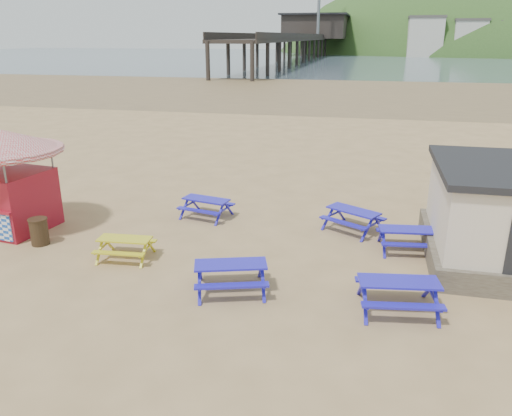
% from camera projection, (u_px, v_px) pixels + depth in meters
% --- Properties ---
extents(ground, '(400.00, 400.00, 0.00)m').
position_uv_depth(ground, '(219.00, 247.00, 17.06)').
color(ground, tan).
rests_on(ground, ground).
extents(wet_sand, '(400.00, 400.00, 0.00)m').
position_uv_depth(wet_sand, '(338.00, 89.00, 67.72)').
color(wet_sand, olive).
rests_on(wet_sand, ground).
extents(sea, '(400.00, 400.00, 0.00)m').
position_uv_depth(sea, '(362.00, 57.00, 173.65)').
color(sea, '#4B5E6B').
rests_on(sea, ground).
extents(picnic_table_blue_a, '(2.12, 1.84, 0.77)m').
position_uv_depth(picnic_table_blue_a, '(206.00, 208.00, 19.81)').
color(picnic_table_blue_a, '#1C0DB1').
rests_on(picnic_table_blue_a, ground).
extents(picnic_table_blue_b, '(2.47, 2.33, 0.82)m').
position_uv_depth(picnic_table_blue_b, '(353.00, 220.00, 18.43)').
color(picnic_table_blue_b, '#1C0DB1').
rests_on(picnic_table_blue_b, ground).
extents(picnic_table_blue_c, '(2.06, 1.75, 0.79)m').
position_uv_depth(picnic_table_blue_c, '(407.00, 240.00, 16.69)').
color(picnic_table_blue_c, '#1C0DB1').
rests_on(picnic_table_blue_c, ground).
extents(picnic_table_blue_d, '(2.41, 2.15, 0.84)m').
position_uv_depth(picnic_table_blue_d, '(231.00, 277.00, 14.04)').
color(picnic_table_blue_d, '#1C0DB1').
rests_on(picnic_table_blue_d, ground).
extents(picnic_table_blue_e, '(2.29, 1.95, 0.86)m').
position_uv_depth(picnic_table_blue_e, '(398.00, 296.00, 13.02)').
color(picnic_table_blue_e, '#1C0DB1').
rests_on(picnic_table_blue_e, ground).
extents(picnic_table_yellow, '(1.80, 1.50, 0.71)m').
position_uv_depth(picnic_table_yellow, '(125.00, 248.00, 16.11)').
color(picnic_table_yellow, '#BCAC0E').
rests_on(picnic_table_yellow, ground).
extents(ice_cream_kiosk, '(4.68, 4.68, 3.75)m').
position_uv_depth(ice_cream_kiosk, '(6.00, 168.00, 17.96)').
color(ice_cream_kiosk, maroon).
rests_on(ice_cream_kiosk, ground).
extents(litter_bin, '(0.65, 0.65, 0.95)m').
position_uv_depth(litter_bin, '(39.00, 231.00, 17.18)').
color(litter_bin, '#382E1A').
rests_on(litter_bin, ground).
extents(pier, '(24.00, 220.00, 39.29)m').
position_uv_depth(pier, '(314.00, 40.00, 183.27)').
color(pier, black).
rests_on(pier, ground).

